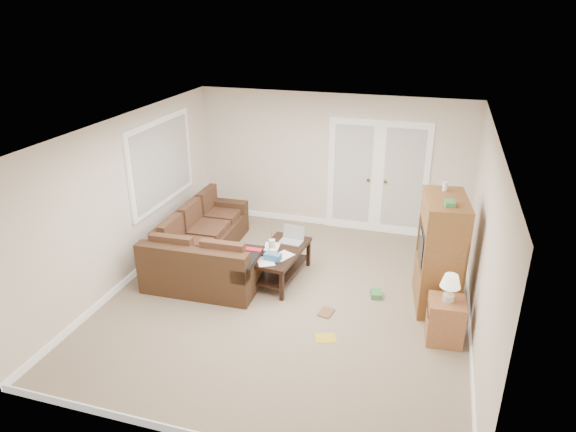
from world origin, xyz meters
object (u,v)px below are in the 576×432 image
(sectional_sofa, at_px, (203,250))
(side_cabinet, at_px, (446,317))
(tv_armoire, at_px, (440,252))
(coffee_table, at_px, (281,263))

(sectional_sofa, bearing_deg, side_cabinet, -15.11)
(sectional_sofa, distance_m, tv_armoire, 3.64)
(coffee_table, height_order, side_cabinet, side_cabinet)
(tv_armoire, relative_size, side_cabinet, 1.83)
(coffee_table, bearing_deg, tv_armoire, 4.16)
(sectional_sofa, height_order, coffee_table, coffee_table)
(coffee_table, xyz_separation_m, side_cabinet, (2.44, -0.90, 0.07))
(sectional_sofa, bearing_deg, coffee_table, -1.49)
(coffee_table, relative_size, tv_armoire, 0.73)
(sectional_sofa, relative_size, coffee_table, 2.04)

